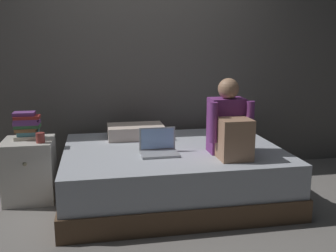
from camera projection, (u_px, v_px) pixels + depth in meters
name	position (u px, v px, depth m)	size (l,w,h in m)	color
ground_plane	(156.00, 211.00, 3.33)	(8.00, 8.00, 0.00)	gray
wall_back	(138.00, 50.00, 4.20)	(5.60, 0.10, 2.70)	#605B56
bed	(172.00, 173.00, 3.60)	(2.00, 1.50, 0.48)	brown
nightstand	(30.00, 170.00, 3.54)	(0.44, 0.46, 0.57)	beige
person_sitting	(230.00, 126.00, 3.28)	(0.39, 0.44, 0.66)	#75337A
laptop	(159.00, 148.00, 3.34)	(0.32, 0.23, 0.22)	#9EA0A5
pillow	(136.00, 131.00, 3.92)	(0.56, 0.36, 0.13)	beige
book_stack	(27.00, 126.00, 3.50)	(0.23, 0.17, 0.25)	beige
mug	(40.00, 138.00, 3.38)	(0.08, 0.08, 0.09)	#933833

